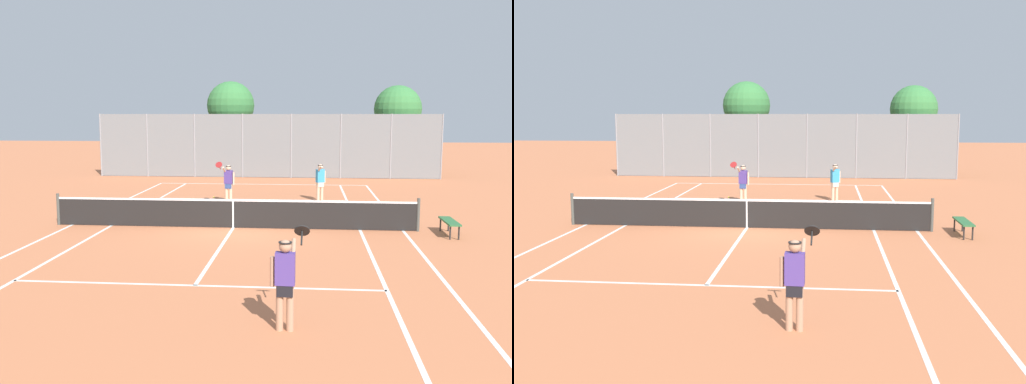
# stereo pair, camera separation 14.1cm
# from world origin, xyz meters

# --- Properties ---
(ground_plane) EXTENTS (120.00, 120.00, 0.00)m
(ground_plane) POSITION_xyz_m (0.00, 0.00, 0.00)
(ground_plane) COLOR #C67047
(court_line_markings) EXTENTS (11.10, 23.90, 0.01)m
(court_line_markings) POSITION_xyz_m (0.00, 0.00, 0.00)
(court_line_markings) COLOR silver
(court_line_markings) RESTS_ON ground
(tennis_net) EXTENTS (12.00, 0.10, 1.07)m
(tennis_net) POSITION_xyz_m (0.00, 0.00, 0.51)
(tennis_net) COLOR #474C47
(tennis_net) RESTS_ON ground
(player_near_side) EXTENTS (0.68, 0.73, 1.77)m
(player_near_side) POSITION_xyz_m (2.06, -8.82, 0.93)
(player_near_side) COLOR tan
(player_near_side) RESTS_ON ground
(player_far_left) EXTENTS (0.74, 0.72, 1.77)m
(player_far_left) POSITION_xyz_m (-0.90, 5.28, 0.93)
(player_far_left) COLOR beige
(player_far_left) RESTS_ON ground
(player_far_right) EXTENTS (0.43, 0.57, 1.60)m
(player_far_right) POSITION_xyz_m (2.96, 6.15, 0.91)
(player_far_right) COLOR beige
(player_far_right) RESTS_ON ground
(loose_tennis_ball_0) EXTENTS (0.07, 0.07, 0.07)m
(loose_tennis_ball_0) POSITION_xyz_m (1.88, -4.86, 0.03)
(loose_tennis_ball_0) COLOR #D1DB33
(loose_tennis_ball_0) RESTS_ON ground
(loose_tennis_ball_1) EXTENTS (0.07, 0.07, 0.07)m
(loose_tennis_ball_1) POSITION_xyz_m (2.85, 0.25, 0.03)
(loose_tennis_ball_1) COLOR #D1DB33
(loose_tennis_ball_1) RESTS_ON ground
(loose_tennis_ball_2) EXTENTS (0.07, 0.07, 0.07)m
(loose_tennis_ball_2) POSITION_xyz_m (-3.79, 2.11, 0.03)
(loose_tennis_ball_2) COLOR #D1DB33
(loose_tennis_ball_2) RESTS_ON ground
(loose_tennis_ball_3) EXTENTS (0.07, 0.07, 0.07)m
(loose_tennis_ball_3) POSITION_xyz_m (-1.75, 6.68, 0.03)
(loose_tennis_ball_3) COLOR #D1DB33
(loose_tennis_ball_3) RESTS_ON ground
(courtside_bench) EXTENTS (0.36, 1.50, 0.47)m
(courtside_bench) POSITION_xyz_m (6.81, -0.52, 0.41)
(courtside_bench) COLOR #2D6638
(courtside_bench) RESTS_ON ground
(back_fence) EXTENTS (20.20, 0.08, 3.75)m
(back_fence) POSITION_xyz_m (0.00, 15.20, 1.88)
(back_fence) COLOR gray
(back_fence) RESTS_ON ground
(tree_behind_left) EXTENTS (3.02, 3.02, 5.80)m
(tree_behind_left) POSITION_xyz_m (-2.60, 18.02, 4.18)
(tree_behind_left) COLOR brown
(tree_behind_left) RESTS_ON ground
(tree_behind_right) EXTENTS (2.85, 2.85, 5.46)m
(tree_behind_right) POSITION_xyz_m (7.85, 17.15, 3.96)
(tree_behind_right) COLOR brown
(tree_behind_right) RESTS_ON ground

